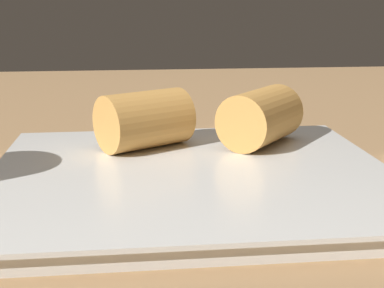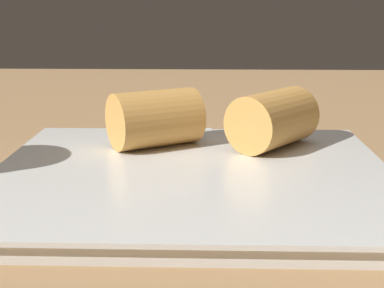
# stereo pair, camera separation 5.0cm
# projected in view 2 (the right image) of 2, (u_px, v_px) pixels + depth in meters

# --- Properties ---
(table_surface) EXTENTS (1.80, 1.40, 0.02)m
(table_surface) POSITION_uv_depth(u_px,v_px,m) (232.00, 217.00, 0.36)
(table_surface) COLOR #A87F54
(table_surface) RESTS_ON ground
(serving_plate) EXTENTS (0.28, 0.24, 0.01)m
(serving_plate) POSITION_uv_depth(u_px,v_px,m) (192.00, 179.00, 0.38)
(serving_plate) COLOR silver
(serving_plate) RESTS_ON table_surface
(roll_front_left) EXTENTS (0.08, 0.08, 0.05)m
(roll_front_left) POSITION_uv_depth(u_px,v_px,m) (276.00, 119.00, 0.43)
(roll_front_left) COLOR #D19347
(roll_front_left) RESTS_ON serving_plate
(roll_front_right) EXTENTS (0.08, 0.07, 0.05)m
(roll_front_right) POSITION_uv_depth(u_px,v_px,m) (160.00, 118.00, 0.43)
(roll_front_right) COLOR #D19347
(roll_front_right) RESTS_ON serving_plate
(spoon) EXTENTS (0.18, 0.08, 0.01)m
(spoon) POSITION_uv_depth(u_px,v_px,m) (235.00, 126.00, 0.55)
(spoon) COLOR silver
(spoon) RESTS_ON table_surface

